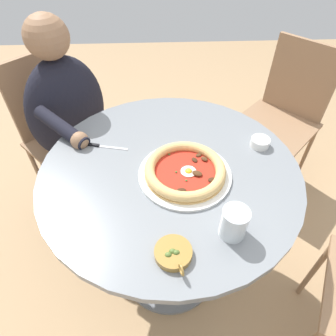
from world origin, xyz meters
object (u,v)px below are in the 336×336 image
object	(u,v)px
steak_knife	(94,145)
diner_person	(77,143)
ramekin_capers	(260,142)
cafe_chair_diner	(60,126)
dining_table	(170,200)
olive_pan	(173,253)
water_glass	(234,224)
pizza_on_plate	(185,171)
cafe_chair_spare_near	(285,108)

from	to	relation	value
steak_knife	diner_person	size ratio (longest dim) A/B	0.18
steak_knife	ramekin_capers	bearing A→B (deg)	177.48
ramekin_capers	diner_person	size ratio (longest dim) A/B	0.06
steak_knife	cafe_chair_diner	bearing A→B (deg)	-56.65
dining_table	cafe_chair_diner	xyz separation A→B (m)	(0.56, -0.56, -0.03)
olive_pan	water_glass	bearing A→B (deg)	-159.53
pizza_on_plate	cafe_chair_diner	distance (m)	0.89
diner_person	cafe_chair_diner	world-z (taller)	diner_person
pizza_on_plate	cafe_chair_diner	bearing A→B (deg)	-44.13
dining_table	pizza_on_plate	distance (m)	0.21
water_glass	steak_knife	distance (m)	0.61
dining_table	cafe_chair_diner	size ratio (longest dim) A/B	1.03
olive_pan	diner_person	xyz separation A→B (m)	(0.46, -0.80, -0.26)
dining_table	ramekin_capers	bearing A→B (deg)	-163.33
water_glass	diner_person	bearing A→B (deg)	-49.31
pizza_on_plate	cafe_chair_diner	world-z (taller)	cafe_chair_diner
cafe_chair_spare_near	ramekin_capers	bearing A→B (deg)	58.35
pizza_on_plate	ramekin_capers	world-z (taller)	pizza_on_plate
pizza_on_plate	olive_pan	size ratio (longest dim) A/B	2.52
olive_pan	dining_table	bearing A→B (deg)	-91.23
ramekin_capers	cafe_chair_diner	xyz separation A→B (m)	(0.91, -0.45, -0.23)
dining_table	steak_knife	world-z (taller)	steak_knife
cafe_chair_diner	pizza_on_plate	bearing A→B (deg)	135.87
steak_knife	ramekin_capers	distance (m)	0.64
cafe_chair_spare_near	pizza_on_plate	bearing A→B (deg)	47.96
ramekin_capers	pizza_on_plate	bearing A→B (deg)	25.65
diner_person	cafe_chair_diner	distance (m)	0.15
pizza_on_plate	olive_pan	bearing A→B (deg)	79.19
water_glass	steak_knife	size ratio (longest dim) A/B	0.49
water_glass	diner_person	world-z (taller)	diner_person
ramekin_capers	dining_table	bearing A→B (deg)	16.67
pizza_on_plate	cafe_chair_spare_near	xyz separation A→B (m)	(-0.67, -0.74, -0.25)
steak_knife	ramekin_capers	xyz separation A→B (m)	(-0.64, 0.03, 0.01)
water_glass	cafe_chair_diner	bearing A→B (deg)	-48.80
pizza_on_plate	ramekin_capers	distance (m)	0.33
steak_knife	water_glass	bearing A→B (deg)	137.73
dining_table	water_glass	bearing A→B (deg)	120.99
dining_table	diner_person	xyz separation A→B (m)	(0.46, -0.45, -0.07)
steak_knife	olive_pan	bearing A→B (deg)	120.28
water_glass	cafe_chair_diner	world-z (taller)	cafe_chair_diner
ramekin_capers	olive_pan	size ratio (longest dim) A/B	0.56
pizza_on_plate	ramekin_capers	xyz separation A→B (m)	(-0.30, -0.14, -0.00)
diner_person	olive_pan	bearing A→B (deg)	119.76
water_glass	cafe_chair_spare_near	xyz separation A→B (m)	(-0.55, -0.98, -0.28)
diner_person	dining_table	bearing A→B (deg)	135.51
ramekin_capers	olive_pan	bearing A→B (deg)	51.30
dining_table	water_glass	xyz separation A→B (m)	(-0.17, 0.28, 0.22)
water_glass	olive_pan	distance (m)	0.19
ramekin_capers	cafe_chair_diner	distance (m)	1.04
ramekin_capers	cafe_chair_diner	size ratio (longest dim) A/B	0.08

